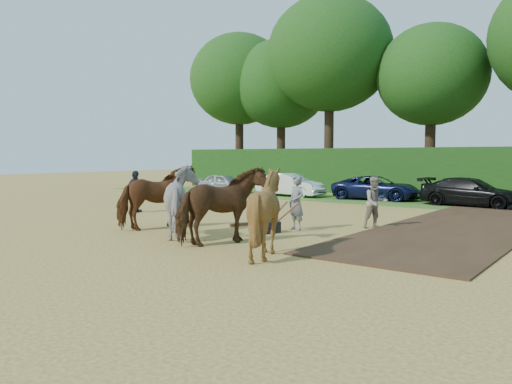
{
  "coord_description": "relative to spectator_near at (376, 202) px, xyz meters",
  "views": [
    {
      "loc": [
        6.3,
        -11.87,
        2.52
      ],
      "look_at": [
        -2.95,
        0.24,
        1.4
      ],
      "focal_mm": 35.0,
      "sensor_mm": 36.0,
      "label": 1
    }
  ],
  "objects": [
    {
      "name": "spectator_far",
      "position": [
        -10.46,
        -1.95,
        0.03
      ],
      "size": [
        0.62,
        1.14,
        1.85
      ],
      "primitive_type": "imported",
      "rotation": [
        0.0,
        0.0,
        1.73
      ],
      "color": "#22242E",
      "rests_on": "ground"
    },
    {
      "name": "ground",
      "position": [
        0.84,
        -4.3,
        -0.9
      ],
      "size": [
        120.0,
        120.0,
        0.0
      ],
      "primitive_type": "plane",
      "color": "gold",
      "rests_on": "ground"
    },
    {
      "name": "grass_verge",
      "position": [
        0.84,
        9.7,
        -0.88
      ],
      "size": [
        50.0,
        5.0,
        0.03
      ],
      "primitive_type": "cube",
      "color": "#38601E",
      "rests_on": "ground"
    },
    {
      "name": "hedgerow",
      "position": [
        0.84,
        14.2,
        0.6
      ],
      "size": [
        46.0,
        1.6,
        3.0
      ],
      "primitive_type": "cube",
      "color": "#14380F",
      "rests_on": "ground"
    },
    {
      "name": "plough_team",
      "position": [
        -2.96,
        -5.39,
        0.2
      ],
      "size": [
        7.7,
        5.58,
        2.22
      ],
      "color": "maroon",
      "rests_on": "ground"
    },
    {
      "name": "earth_strip",
      "position": [
        2.34,
        2.7,
        -0.87
      ],
      "size": [
        4.5,
        17.0,
        0.05
      ],
      "primitive_type": "cube",
      "color": "#472D1C",
      "rests_on": "ground"
    },
    {
      "name": "treeline",
      "position": [
        -0.85,
        17.38,
        8.07
      ],
      "size": [
        48.7,
        10.6,
        14.21
      ],
      "color": "#382616",
      "rests_on": "ground"
    },
    {
      "name": "spectator_near",
      "position": [
        0.0,
        0.0,
        0.0
      ],
      "size": [
        1.07,
        1.1,
        1.79
      ],
      "primitive_type": "imported",
      "rotation": [
        0.0,
        0.0,
        0.9
      ],
      "color": "tan",
      "rests_on": "ground"
    }
  ]
}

